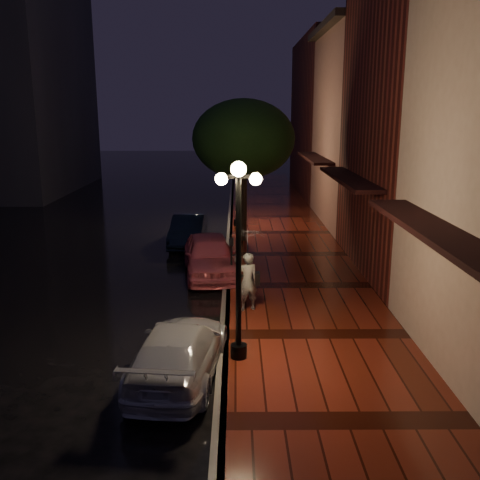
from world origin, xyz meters
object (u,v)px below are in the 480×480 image
(streetlamp_near, at_px, (239,250))
(navy_car, at_px, (188,230))
(woman_with_umbrella, at_px, (248,257))
(pink_car, at_px, (210,255))
(streetlamp_far, at_px, (237,174))
(street_tree, at_px, (244,142))
(silver_car, at_px, (179,351))
(parking_meter, at_px, (231,256))

(streetlamp_near, xyz_separation_m, navy_car, (-2.04, 10.78, -1.98))
(woman_with_umbrella, bearing_deg, pink_car, -91.25)
(streetlamp_far, bearing_deg, woman_with_umbrella, -88.69)
(street_tree, relative_size, navy_car, 1.54)
(silver_car, xyz_separation_m, woman_with_umbrella, (1.50, 3.52, 1.05))
(street_tree, bearing_deg, pink_car, -105.15)
(streetlamp_near, relative_size, streetlamp_far, 1.00)
(streetlamp_near, height_order, street_tree, street_tree)
(pink_car, bearing_deg, streetlamp_far, 75.55)
(navy_car, bearing_deg, streetlamp_near, -77.77)
(street_tree, xyz_separation_m, navy_car, (-2.30, -0.21, -3.62))
(streetlamp_near, distance_m, woman_with_umbrella, 3.07)
(parking_meter, bearing_deg, streetlamp_near, -81.96)
(streetlamp_far, xyz_separation_m, silver_car, (-1.25, -14.62, -2.01))
(silver_car, bearing_deg, street_tree, -91.28)
(silver_car, bearing_deg, streetlamp_near, -147.59)
(streetlamp_far, distance_m, parking_meter, 8.99)
(streetlamp_far, height_order, woman_with_umbrella, streetlamp_far)
(navy_car, bearing_deg, streetlamp_far, 59.15)
(silver_car, relative_size, parking_meter, 2.75)
(woman_with_umbrella, bearing_deg, parking_meter, -98.20)
(streetlamp_near, height_order, parking_meter, streetlamp_near)
(streetlamp_near, height_order, woman_with_umbrella, streetlamp_near)
(street_tree, height_order, navy_car, street_tree)
(silver_car, xyz_separation_m, parking_meter, (1.05, 5.76, 0.46))
(pink_car, relative_size, navy_car, 1.10)
(street_tree, xyz_separation_m, pink_car, (-1.21, -4.46, -3.54))
(streetlamp_near, bearing_deg, navy_car, 100.71)
(street_tree, height_order, pink_car, street_tree)
(street_tree, relative_size, woman_with_umbrella, 2.57)
(streetlamp_near, height_order, navy_car, streetlamp_near)
(streetlamp_far, height_order, silver_car, streetlamp_far)
(streetlamp_far, bearing_deg, streetlamp_near, -90.00)
(streetlamp_near, xyz_separation_m, street_tree, (0.26, 10.99, 1.64))
(street_tree, distance_m, silver_car, 12.26)
(navy_car, xyz_separation_m, parking_meter, (1.84, -5.64, 0.43))
(streetlamp_near, relative_size, navy_car, 1.14)
(navy_car, distance_m, parking_meter, 5.94)
(pink_car, xyz_separation_m, silver_car, (-0.30, -7.14, -0.11))
(woman_with_umbrella, relative_size, parking_meter, 1.52)
(parking_meter, bearing_deg, pink_car, 124.33)
(streetlamp_far, distance_m, navy_car, 4.29)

